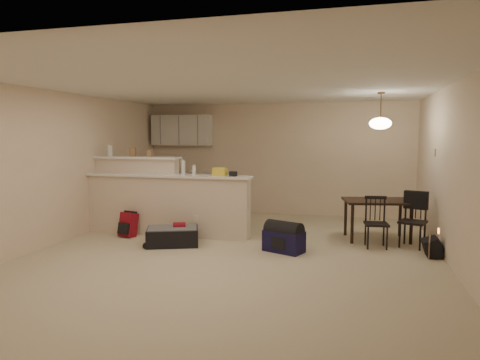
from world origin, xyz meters
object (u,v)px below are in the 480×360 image
(pendant_lamp, at_px, (380,123))
(dining_table, at_px, (378,205))
(suitcase, at_px, (173,237))
(red_backpack, at_px, (128,225))
(dining_chair_far, at_px, (413,220))
(dining_chair_near, at_px, (376,222))
(navy_duffel, at_px, (284,241))
(black_daypack, at_px, (432,248))

(pendant_lamp, bearing_deg, dining_table, 36.87)
(suitcase, relative_size, red_backpack, 1.93)
(dining_chair_far, relative_size, red_backpack, 2.06)
(pendant_lamp, xyz_separation_m, dining_chair_near, (-0.04, -0.55, -1.58))
(dining_chair_far, bearing_deg, navy_duffel, -137.21)
(pendant_lamp, relative_size, dining_chair_near, 0.76)
(red_backpack, height_order, navy_duffel, red_backpack)
(pendant_lamp, bearing_deg, suitcase, -159.24)
(dining_table, distance_m, suitcase, 3.49)
(suitcase, bearing_deg, dining_chair_near, -9.29)
(dining_chair_near, distance_m, black_daypack, 0.88)
(dining_chair_near, distance_m, suitcase, 3.28)
(red_backpack, distance_m, black_daypack, 4.97)
(suitcase, bearing_deg, red_backpack, 139.82)
(suitcase, xyz_separation_m, black_daypack, (3.97, 0.34, -0.00))
(navy_duffel, relative_size, black_daypack, 1.91)
(pendant_lamp, xyz_separation_m, suitcase, (-3.24, -1.23, -1.85))
(pendant_lamp, height_order, dining_chair_near, pendant_lamp)
(red_backpack, relative_size, black_daypack, 1.36)
(dining_table, distance_m, black_daypack, 1.24)
(dining_table, height_order, red_backpack, dining_table)
(dining_table, bearing_deg, pendant_lamp, -154.57)
(pendant_lamp, distance_m, dining_chair_near, 1.68)
(navy_duffel, distance_m, black_daypack, 2.17)
(dining_chair_near, bearing_deg, navy_duffel, -162.95)
(suitcase, xyz_separation_m, navy_duffel, (1.82, 0.06, 0.02))
(dining_chair_far, bearing_deg, dining_table, 164.17)
(pendant_lamp, relative_size, navy_duffel, 1.04)
(dining_chair_far, bearing_deg, red_backpack, -153.03)
(dining_table, xyz_separation_m, navy_duffel, (-1.42, -1.16, -0.44))
(suitcase, bearing_deg, black_daypack, -16.25)
(dining_chair_near, relative_size, dining_chair_far, 0.93)
(pendant_lamp, xyz_separation_m, dining_chair_far, (0.52, -0.39, -1.55))
(dining_chair_far, bearing_deg, black_daypack, -45.55)
(dining_table, bearing_deg, dining_chair_far, -48.28)
(dining_table, xyz_separation_m, black_daypack, (0.73, -0.88, -0.47))
(black_daypack, bearing_deg, red_backpack, 89.41)
(dining_chair_near, bearing_deg, pendant_lamp, 79.09)
(suitcase, xyz_separation_m, red_backpack, (-1.00, 0.34, 0.07))
(dining_chair_far, height_order, navy_duffel, dining_chair_far)
(navy_duffel, bearing_deg, suitcase, -156.25)
(black_daypack, bearing_deg, dining_chair_near, 66.28)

